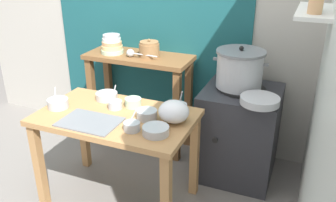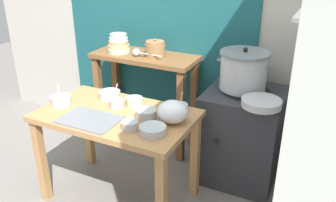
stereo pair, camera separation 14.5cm
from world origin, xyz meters
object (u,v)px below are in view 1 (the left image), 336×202
(clay_pot, at_px, (149,49))
(prep_bowl_1, at_px, (107,96))
(wide_pan, at_px, (260,100))
(prep_bowl_3, at_px, (156,130))
(ladle, at_px, (132,53))
(plastic_bag, at_px, (174,112))
(prep_table, at_px, (117,129))
(prep_bowl_0, at_px, (133,102))
(prep_bowl_5, at_px, (115,104))
(prep_bowl_6, at_px, (132,126))
(stove_block, at_px, (239,133))
(back_shelf_table, at_px, (139,78))
(prep_bowl_4, at_px, (58,103))
(prep_bowl_2, at_px, (147,114))
(steamer_pot, at_px, (240,69))
(bowl_stack_enamel, at_px, (112,45))
(prep_bowl_7, at_px, (178,106))
(serving_tray, at_px, (90,122))

(clay_pot, relative_size, prep_bowl_1, 1.07)
(wide_pan, xyz_separation_m, prep_bowl_3, (-0.54, -0.58, -0.06))
(ladle, bearing_deg, plastic_bag, -45.74)
(prep_table, distance_m, prep_bowl_0, 0.23)
(prep_bowl_5, xyz_separation_m, prep_bowl_6, (0.27, -0.25, -0.00))
(stove_block, bearing_deg, prep_bowl_0, -143.44)
(prep_bowl_3, distance_m, prep_bowl_5, 0.49)
(ladle, bearing_deg, prep_bowl_1, -84.21)
(back_shelf_table, distance_m, plastic_bag, 1.00)
(prep_bowl_5, bearing_deg, prep_bowl_4, -159.40)
(prep_bowl_0, bearing_deg, prep_bowl_5, -143.77)
(prep_bowl_1, bearing_deg, prep_bowl_2, -22.99)
(clay_pot, relative_size, prep_bowl_6, 1.28)
(plastic_bag, relative_size, prep_bowl_6, 1.49)
(prep_bowl_0, xyz_separation_m, prep_bowl_6, (0.16, -0.33, -0.00))
(steamer_pot, height_order, clay_pot, steamer_pot)
(plastic_bag, xyz_separation_m, prep_bowl_4, (-0.86, -0.11, -0.04))
(bowl_stack_enamel, xyz_separation_m, prep_bowl_5, (0.42, -0.69, -0.22))
(prep_bowl_3, distance_m, prep_bowl_7, 0.39)
(wide_pan, relative_size, prep_bowl_2, 1.96)
(steamer_pot, bearing_deg, stove_block, -26.62)
(serving_tray, relative_size, prep_bowl_1, 2.41)
(back_shelf_table, height_order, plastic_bag, back_shelf_table)
(prep_bowl_3, bearing_deg, prep_bowl_5, 151.11)
(stove_block, height_order, wide_pan, wide_pan)
(prep_table, relative_size, prep_bowl_5, 6.39)
(prep_bowl_4, bearing_deg, plastic_bag, 7.37)
(bowl_stack_enamel, bearing_deg, ladle, -10.43)
(bowl_stack_enamel, bearing_deg, prep_bowl_3, -47.64)
(back_shelf_table, xyz_separation_m, wide_pan, (1.14, -0.38, 0.13))
(prep_bowl_3, bearing_deg, prep_bowl_7, 89.87)
(plastic_bag, distance_m, prep_bowl_5, 0.47)
(steamer_pot, distance_m, prep_bowl_3, 0.93)
(ladle, height_order, serving_tray, ladle)
(prep_bowl_5, bearing_deg, stove_block, 36.52)
(clay_pot, distance_m, plastic_bag, 0.94)
(clay_pot, height_order, prep_bowl_5, clay_pot)
(stove_block, distance_m, prep_bowl_0, 0.94)
(prep_table, relative_size, ladle, 3.70)
(ladle, xyz_separation_m, wide_pan, (1.17, -0.30, -0.13))
(prep_bowl_2, height_order, prep_bowl_5, prep_bowl_5)
(clay_pot, bearing_deg, prep_bowl_4, -110.65)
(prep_table, distance_m, bowl_stack_enamel, 0.98)
(stove_block, xyz_separation_m, prep_bowl_5, (-0.80, -0.59, 0.37))
(bowl_stack_enamel, xyz_separation_m, prep_bowl_4, (0.03, -0.84, -0.22))
(ladle, bearing_deg, prep_bowl_4, -103.62)
(stove_block, height_order, prep_bowl_6, prep_bowl_6)
(prep_table, height_order, serving_tray, serving_tray)
(prep_bowl_5, bearing_deg, prep_bowl_1, 139.91)
(serving_tray, bearing_deg, wide_pan, 30.78)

